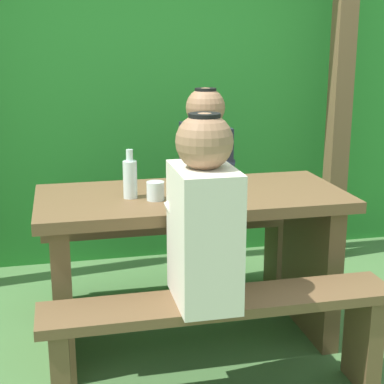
# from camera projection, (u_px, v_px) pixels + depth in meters

# --- Properties ---
(ground_plane) EXTENTS (12.00, 12.00, 0.00)m
(ground_plane) POSITION_uv_depth(u_px,v_px,m) (192.00, 340.00, 2.89)
(ground_plane) COLOR #446E3A
(hedge_backdrop) EXTENTS (6.40, 0.85, 2.26)m
(hedge_backdrop) POSITION_uv_depth(u_px,v_px,m) (141.00, 82.00, 4.12)
(hedge_backdrop) COLOR #277C2A
(hedge_backdrop) RESTS_ON ground_plane
(pergola_post_right) EXTENTS (0.12, 0.12, 1.98)m
(pergola_post_right) POSITION_uv_depth(u_px,v_px,m) (339.00, 109.00, 3.74)
(pergola_post_right) COLOR brown
(pergola_post_right) RESTS_ON ground_plane
(picnic_table) EXTENTS (1.40, 0.64, 0.74)m
(picnic_table) POSITION_uv_depth(u_px,v_px,m) (192.00, 242.00, 2.76)
(picnic_table) COLOR brown
(picnic_table) RESTS_ON ground_plane
(bench_near) EXTENTS (1.40, 0.24, 0.46)m
(bench_near) POSITION_uv_depth(u_px,v_px,m) (221.00, 329.00, 2.32)
(bench_near) COLOR brown
(bench_near) RESTS_ON ground_plane
(bench_far) EXTENTS (1.40, 0.24, 0.46)m
(bench_far) POSITION_uv_depth(u_px,v_px,m) (172.00, 243.00, 3.29)
(bench_far) COLOR brown
(bench_far) RESTS_ON ground_plane
(person_white_shirt) EXTENTS (0.25, 0.35, 0.72)m
(person_white_shirt) POSITION_uv_depth(u_px,v_px,m) (204.00, 217.00, 2.19)
(person_white_shirt) COLOR silver
(person_white_shirt) RESTS_ON bench_near
(person_black_coat) EXTENTS (0.25, 0.35, 0.72)m
(person_black_coat) POSITION_uv_depth(u_px,v_px,m) (205.00, 160.00, 3.21)
(person_black_coat) COLOR black
(person_black_coat) RESTS_ON bench_far
(drinking_glass) EXTENTS (0.08, 0.08, 0.08)m
(drinking_glass) POSITION_uv_depth(u_px,v_px,m) (155.00, 191.00, 2.57)
(drinking_glass) COLOR silver
(drinking_glass) RESTS_ON picnic_table
(bottle_left) EXTENTS (0.06, 0.06, 0.22)m
(bottle_left) POSITION_uv_depth(u_px,v_px,m) (130.00, 178.00, 2.59)
(bottle_left) COLOR silver
(bottle_left) RESTS_ON picnic_table
(cell_phone) EXTENTS (0.09, 0.15, 0.01)m
(cell_phone) POSITION_uv_depth(u_px,v_px,m) (222.00, 193.00, 2.68)
(cell_phone) COLOR silver
(cell_phone) RESTS_ON picnic_table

